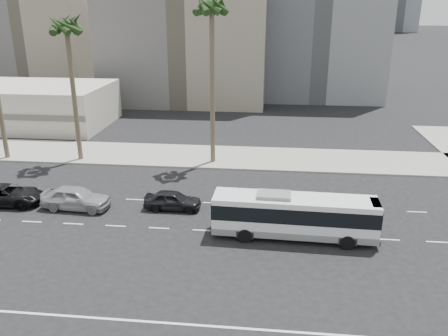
# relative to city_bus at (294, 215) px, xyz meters

# --- Properties ---
(ground) EXTENTS (700.00, 700.00, 0.00)m
(ground) POSITION_rel_city_bus_xyz_m (-2.93, 0.26, -1.56)
(ground) COLOR black
(ground) RESTS_ON ground
(sidewalk_north) EXTENTS (120.00, 7.00, 0.15)m
(sidewalk_north) POSITION_rel_city_bus_xyz_m (-2.93, 15.76, -1.49)
(sidewalk_north) COLOR gray
(sidewalk_north) RESTS_ON ground
(commercial_low) EXTENTS (22.00, 12.16, 5.00)m
(commercial_low) POSITION_rel_city_bus_xyz_m (-32.93, 26.25, 0.94)
(commercial_low) COLOR #B7B2A3
(commercial_low) RESTS_ON ground
(midrise_beige_west) EXTENTS (24.00, 18.00, 18.00)m
(midrise_beige_west) POSITION_rel_city_bus_xyz_m (-14.93, 45.26, 7.44)
(midrise_beige_west) COLOR slate
(midrise_beige_west) RESTS_ON ground
(midrise_gray_center) EXTENTS (20.00, 20.00, 26.00)m
(midrise_gray_center) POSITION_rel_city_bus_xyz_m (5.07, 52.26, 11.44)
(midrise_gray_center) COLOR #5C5E63
(midrise_gray_center) RESTS_ON ground
(midrise_beige_far) EXTENTS (18.00, 16.00, 15.00)m
(midrise_beige_far) POSITION_rel_city_bus_xyz_m (-40.93, 50.26, 5.94)
(midrise_beige_far) COLOR slate
(midrise_beige_far) RESTS_ON ground
(city_bus) EXTENTS (10.44, 2.67, 2.98)m
(city_bus) POSITION_rel_city_bus_xyz_m (0.00, 0.00, 0.00)
(city_bus) COLOR silver
(city_bus) RESTS_ON ground
(car_a) EXTENTS (1.69, 4.17, 1.42)m
(car_a) POSITION_rel_city_bus_xyz_m (-8.65, 3.41, -0.86)
(car_a) COLOR black
(car_a) RESTS_ON ground
(car_b) EXTENTS (2.34, 5.14, 1.71)m
(car_b) POSITION_rel_city_bus_xyz_m (-15.71, 2.74, -0.71)
(car_b) COLOR #949597
(car_b) RESTS_ON ground
(car_c) EXTENTS (2.91, 5.58, 1.50)m
(car_c) POSITION_rel_city_bus_xyz_m (-21.21, 2.94, -0.81)
(car_c) COLOR black
(car_c) RESTS_ON ground
(palm_near) EXTENTS (4.51, 4.51, 15.21)m
(palm_near) POSITION_rel_city_bus_xyz_m (-7.08, 14.16, 12.22)
(palm_near) COLOR brown
(palm_near) RESTS_ON ground
(palm_mid) EXTENTS (4.37, 4.37, 13.52)m
(palm_mid) POSITION_rel_city_bus_xyz_m (-19.91, 13.54, 10.60)
(palm_mid) COLOR brown
(palm_mid) RESTS_ON ground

